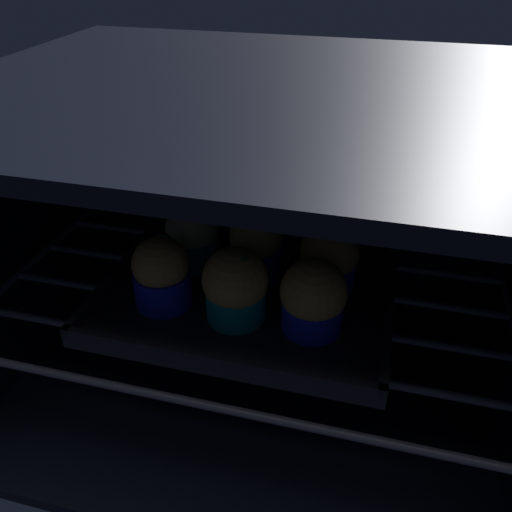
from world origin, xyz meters
The scene contains 12 objects.
oven_cavity centered at (0.00, 26.25, 17.00)cm, with size 59.00×47.00×37.00cm.
oven_rack centered at (0.00, 22.00, 13.60)cm, with size 54.80×42.00×0.80cm.
baking_tray centered at (0.00, 20.83, 14.69)cm, with size 29.85×29.85×2.20cm.
muffin_row0_col0 centered at (-7.71, 13.48, 18.72)cm, with size 5.78×5.78×7.41cm.
muffin_row0_col1 centered at (-0.19, 13.08, 18.81)cm, with size 6.33×6.33×7.58cm.
muffin_row0_col2 centered at (7.41, 13.41, 18.59)cm, with size 6.27×6.27×7.30cm.
muffin_row1_col0 centered at (-7.30, 21.11, 18.57)cm, with size 5.97×5.97×7.23cm.
muffin_row1_col1 centered at (-0.02, 20.72, 18.83)cm, with size 5.78×5.78×7.58cm.
muffin_row1_col2 centered at (7.90, 20.57, 18.61)cm, with size 6.17×6.17×7.50cm.
muffin_row2_col0 centered at (-7.65, 28.76, 18.68)cm, with size 5.96×5.96×7.63cm.
muffin_row2_col1 centered at (0.10, 28.21, 18.55)cm, with size 6.00×6.00×7.20cm.
muffin_row2_col2 centered at (7.32, 28.47, 18.89)cm, with size 6.08×6.08×7.66cm.
Camera 1 is at (12.04, -25.18, 48.23)cm, focal length 36.77 mm.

